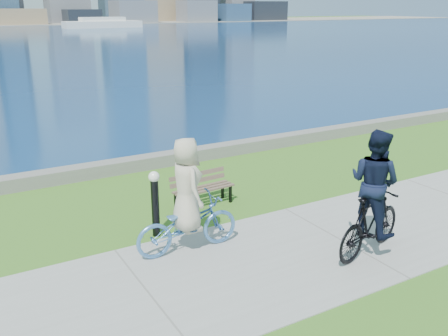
% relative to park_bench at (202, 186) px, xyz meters
% --- Properties ---
extents(ground, '(320.00, 320.00, 0.00)m').
position_rel_park_bench_xyz_m(ground, '(1.51, -2.96, -0.46)').
color(ground, '#33641A').
rests_on(ground, ground).
extents(concrete_path, '(80.00, 3.50, 0.02)m').
position_rel_park_bench_xyz_m(concrete_path, '(1.51, -2.96, -0.45)').
color(concrete_path, gray).
rests_on(concrete_path, ground).
extents(seawall, '(90.00, 0.50, 0.35)m').
position_rel_park_bench_xyz_m(seawall, '(1.51, 3.24, -0.29)').
color(seawall, slate).
rests_on(seawall, ground).
extents(ferry_far, '(15.45, 4.41, 2.10)m').
position_rel_park_bench_xyz_m(ferry_far, '(26.35, 93.73, 0.41)').
color(ferry_far, silver).
rests_on(ferry_far, ground).
extents(park_bench, '(1.50, 0.61, 0.76)m').
position_rel_park_bench_xyz_m(park_bench, '(0.00, 0.00, 0.00)').
color(park_bench, black).
rests_on(park_bench, ground).
extents(bollard_lamp, '(0.22, 0.22, 1.36)m').
position_rel_park_bench_xyz_m(bollard_lamp, '(-1.54, -0.98, 0.32)').
color(bollard_lamp, black).
rests_on(bollard_lamp, ground).
extents(cyclist_woman, '(0.77, 2.04, 2.19)m').
position_rel_park_bench_xyz_m(cyclist_woman, '(-1.29, -1.90, 0.37)').
color(cyclist_woman, '#4F84C0').
rests_on(cyclist_woman, ground).
extents(cyclist_man, '(1.03, 2.04, 2.36)m').
position_rel_park_bench_xyz_m(cyclist_man, '(1.57, -3.67, 0.55)').
color(cyclist_man, black).
rests_on(cyclist_man, ground).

